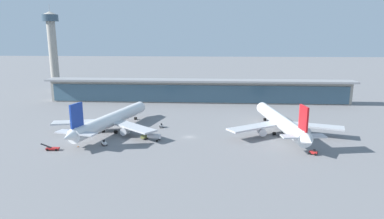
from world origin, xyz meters
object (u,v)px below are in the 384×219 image
at_px(airliner_left_stand, 111,120).
at_px(service_truck_by_tail_olive, 152,136).
at_px(service_truck_on_taxiway_red, 52,148).
at_px(safety_cone_alpha, 78,146).
at_px(service_truck_near_nose_white, 104,143).
at_px(control_tower, 52,45).
at_px(service_truck_mid_apron_grey, 161,126).
at_px(airliner_centre_stand, 281,122).
at_px(service_truck_under_wing_red, 313,152).

relative_size(airliner_left_stand, service_truck_by_tail_olive, 7.41).
relative_size(service_truck_on_taxiway_red, safety_cone_alpha, 9.82).
bearing_deg(service_truck_near_nose_white, service_truck_by_tail_olive, 23.96).
height_order(service_truck_on_taxiway_red, control_tower, control_tower).
xyz_separation_m(service_truck_by_tail_olive, service_truck_on_taxiway_red, (-35.55, -15.04, -0.90)).
height_order(service_truck_mid_apron_grey, control_tower, control_tower).
distance_m(airliner_left_stand, service_truck_by_tail_olive, 23.71).
height_order(airliner_centre_stand, service_truck_near_nose_white, airliner_centre_stand).
relative_size(service_truck_under_wing_red, service_truck_mid_apron_grey, 1.04).
bearing_deg(service_truck_by_tail_olive, service_truck_near_nose_white, -156.04).
bearing_deg(airliner_left_stand, safety_cone_alpha, -106.95).
bearing_deg(airliner_left_stand, control_tower, 125.51).
xyz_separation_m(airliner_left_stand, service_truck_under_wing_red, (82.91, -24.30, -4.71)).
distance_m(airliner_left_stand, safety_cone_alpha, 23.25).
distance_m(airliner_centre_stand, service_truck_by_tail_olive, 56.86).
distance_m(service_truck_mid_apron_grey, service_truck_on_taxiway_red, 50.45).
height_order(control_tower, safety_cone_alpha, control_tower).
distance_m(airliner_left_stand, service_truck_on_taxiway_red, 30.34).
xyz_separation_m(airliner_left_stand, service_truck_near_nose_white, (2.94, -18.84, -4.71)).
distance_m(airliner_centre_stand, service_truck_on_taxiway_red, 95.10).
xyz_separation_m(service_truck_on_taxiway_red, control_tower, (-63.52, 135.88, 35.35)).
bearing_deg(service_truck_by_tail_olive, safety_cone_alpha, -158.58).
distance_m(airliner_centre_stand, service_truck_under_wing_red, 27.31).
relative_size(service_truck_under_wing_red, control_tower, 0.05).
relative_size(airliner_left_stand, safety_cone_alpha, 94.01).
bearing_deg(service_truck_under_wing_red, airliner_left_stand, 163.66).
distance_m(control_tower, safety_cone_alpha, 154.08).
bearing_deg(control_tower, safety_cone_alpha, -61.37).
height_order(service_truck_by_tail_olive, safety_cone_alpha, service_truck_by_tail_olive).
bearing_deg(service_truck_on_taxiway_red, airliner_centre_stand, 16.95).
bearing_deg(service_truck_mid_apron_grey, service_truck_near_nose_white, -123.84).
xyz_separation_m(service_truck_mid_apron_grey, service_truck_on_taxiway_red, (-36.42, -34.91, -0.07)).
distance_m(service_truck_mid_apron_grey, service_truck_by_tail_olive, 19.90).
xyz_separation_m(service_truck_near_nose_white, service_truck_under_wing_red, (79.98, -5.46, 0.00)).
distance_m(airliner_left_stand, service_truck_under_wing_red, 86.53).
bearing_deg(safety_cone_alpha, service_truck_near_nose_white, 16.46).
relative_size(service_truck_on_taxiway_red, control_tower, 0.10).
xyz_separation_m(service_truck_under_wing_red, control_tower, (-161.32, 134.17, 35.28)).
bearing_deg(service_truck_near_nose_white, service_truck_mid_apron_grey, 56.16).
distance_m(service_truck_under_wing_red, service_truck_by_tail_olive, 63.67).
xyz_separation_m(service_truck_near_nose_white, control_tower, (-81.34, 128.72, 35.28)).
bearing_deg(airliner_left_stand, service_truck_under_wing_red, -16.34).
relative_size(airliner_centre_stand, service_truck_under_wing_red, 20.00).
height_order(airliner_left_stand, service_truck_on_taxiway_red, airliner_left_stand).
distance_m(service_truck_near_nose_white, service_truck_by_tail_olive, 19.42).
bearing_deg(service_truck_by_tail_olive, control_tower, 129.35).
distance_m(service_truck_under_wing_red, control_tower, 212.77).
height_order(service_truck_near_nose_white, safety_cone_alpha, service_truck_near_nose_white).
distance_m(service_truck_near_nose_white, control_tower, 156.30).
relative_size(airliner_centre_stand, control_tower, 1.01).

